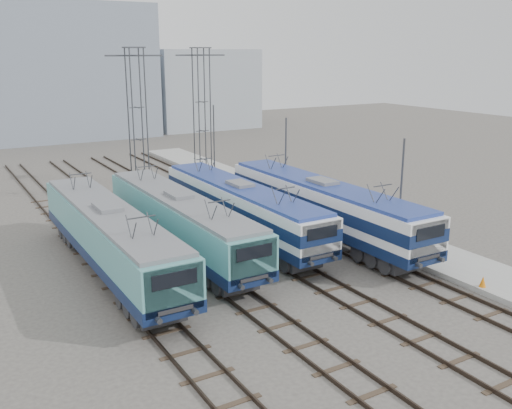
% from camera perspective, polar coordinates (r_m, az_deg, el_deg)
% --- Properties ---
extents(ground, '(160.00, 160.00, 0.00)m').
position_cam_1_polar(ground, '(28.32, 4.02, -9.42)').
color(ground, '#514C47').
extents(platform, '(4.00, 70.00, 0.30)m').
position_cam_1_polar(platform, '(40.07, 9.57, -1.92)').
color(platform, '#9E9E99').
rests_on(platform, ground).
extents(locomotive_far_left, '(2.84, 17.94, 3.38)m').
position_cam_1_polar(locomotive_far_left, '(31.32, -14.33, -3.04)').
color(locomotive_far_left, '#101F45').
rests_on(locomotive_far_left, ground).
extents(locomotive_center_left, '(2.75, 17.37, 3.27)m').
position_cam_1_polar(locomotive_center_left, '(33.70, -7.50, -1.52)').
color(locomotive_center_left, '#101F45').
rests_on(locomotive_center_left, ground).
extents(locomotive_center_right, '(2.73, 17.25, 3.24)m').
position_cam_1_polar(locomotive_center_right, '(36.26, -1.46, -0.13)').
color(locomotive_center_right, '#101F45').
rests_on(locomotive_center_right, ground).
extents(locomotive_far_right, '(2.86, 18.07, 3.40)m').
position_cam_1_polar(locomotive_far_right, '(36.49, 6.77, 0.02)').
color(locomotive_far_right, '#101F45').
rests_on(locomotive_far_right, ground).
extents(catenary_tower_west, '(4.50, 1.20, 12.00)m').
position_cam_1_polar(catenary_tower_west, '(45.86, -11.77, 8.41)').
color(catenary_tower_west, '#3F4247').
rests_on(catenary_tower_west, ground).
extents(catenary_tower_east, '(4.50, 1.20, 12.00)m').
position_cam_1_polar(catenary_tower_east, '(50.14, -5.42, 9.20)').
color(catenary_tower_east, '#3F4247').
rests_on(catenary_tower_east, ground).
extents(mast_front, '(0.12, 0.12, 7.00)m').
position_cam_1_polar(mast_front, '(33.89, 14.25, 0.57)').
color(mast_front, '#3F4247').
rests_on(mast_front, ground).
extents(mast_mid, '(0.12, 0.12, 7.00)m').
position_cam_1_polar(mast_mid, '(42.98, 2.97, 4.03)').
color(mast_mid, '#3F4247').
rests_on(mast_mid, ground).
extents(mast_rear, '(0.12, 0.12, 7.00)m').
position_cam_1_polar(mast_rear, '(53.24, -4.21, 6.16)').
color(mast_rear, '#3F4247').
rests_on(mast_rear, ground).
extents(safety_cone, '(0.34, 0.34, 0.55)m').
position_cam_1_polar(safety_cone, '(30.94, 21.74, -7.17)').
color(safety_cone, orange).
rests_on(safety_cone, platform).
extents(building_center, '(22.00, 14.00, 18.00)m').
position_cam_1_polar(building_center, '(85.25, -18.34, 12.52)').
color(building_center, '#838FA0').
rests_on(building_center, ground).
extents(building_east, '(16.00, 12.00, 12.00)m').
position_cam_1_polar(building_east, '(91.89, -5.72, 11.44)').
color(building_east, '#A0A9B3').
rests_on(building_east, ground).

